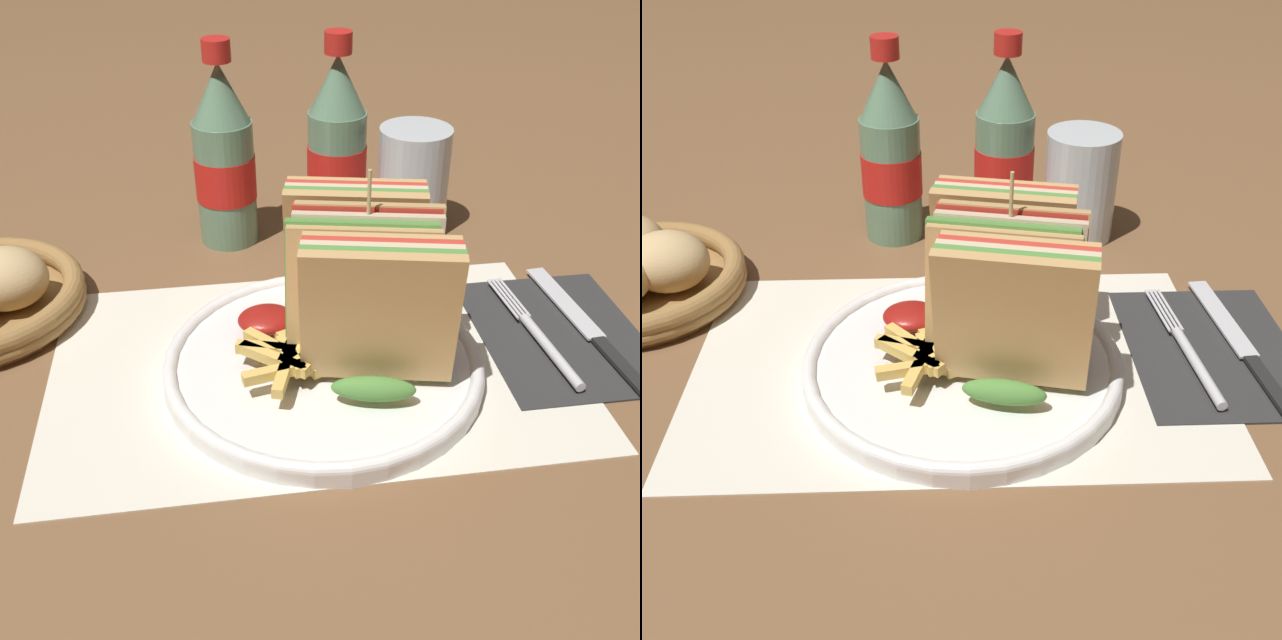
{
  "view_description": "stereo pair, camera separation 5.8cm",
  "coord_description": "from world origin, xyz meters",
  "views": [
    {
      "loc": [
        -0.11,
        -0.52,
        0.4
      ],
      "look_at": [
        -0.03,
        -0.0,
        0.04
      ],
      "focal_mm": 42.0,
      "sensor_mm": 36.0,
      "label": 1
    },
    {
      "loc": [
        -0.05,
        -0.52,
        0.4
      ],
      "look_at": [
        -0.03,
        -0.0,
        0.04
      ],
      "focal_mm": 42.0,
      "sensor_mm": 36.0,
      "label": 2
    }
  ],
  "objects": [
    {
      "name": "ground_plane",
      "position": [
        0.0,
        0.0,
        0.0
      ],
      "size": [
        4.0,
        4.0,
        0.0
      ],
      "primitive_type": "plane",
      "color": "brown"
    },
    {
      "name": "placemat",
      "position": [
        -0.04,
        -0.01,
        0.0
      ],
      "size": [
        0.45,
        0.29,
        0.0
      ],
      "color": "silver",
      "rests_on": "ground_plane"
    },
    {
      "name": "plate_main",
      "position": [
        -0.03,
        -0.02,
        0.01
      ],
      "size": [
        0.27,
        0.27,
        0.02
      ],
      "color": "white",
      "rests_on": "ground_plane"
    },
    {
      "name": "club_sandwich",
      "position": [
        0.01,
        -0.0,
        0.08
      ],
      "size": [
        0.13,
        0.2,
        0.16
      ],
      "color": "tan",
      "rests_on": "plate_main"
    },
    {
      "name": "fries_pile",
      "position": [
        -0.06,
        -0.03,
        0.03
      ],
      "size": [
        0.08,
        0.1,
        0.02
      ],
      "color": "#E0B756",
      "rests_on": "plate_main"
    },
    {
      "name": "ketchup_blob",
      "position": [
        -0.07,
        0.02,
        0.03
      ],
      "size": [
        0.05,
        0.04,
        0.02
      ],
      "color": "maroon",
      "rests_on": "plate_main"
    },
    {
      "name": "napkin",
      "position": [
        0.19,
        0.0,
        0.0
      ],
      "size": [
        0.15,
        0.19,
        0.0
      ],
      "color": "#2D2D2D",
      "rests_on": "ground_plane"
    },
    {
      "name": "fork",
      "position": [
        0.17,
        -0.01,
        0.01
      ],
      "size": [
        0.03,
        0.17,
        0.01
      ],
      "rotation": [
        0.0,
        0.0,
        0.08
      ],
      "color": "silver",
      "rests_on": "napkin"
    },
    {
      "name": "knife",
      "position": [
        0.22,
        -0.0,
        0.01
      ],
      "size": [
        0.03,
        0.21,
        0.0
      ],
      "rotation": [
        0.0,
        0.0,
        0.08
      ],
      "color": "black",
      "rests_on": "napkin"
    },
    {
      "name": "coke_bottle_near",
      "position": [
        -0.1,
        0.23,
        0.09
      ],
      "size": [
        0.06,
        0.06,
        0.22
      ],
      "color": "slate",
      "rests_on": "ground_plane"
    },
    {
      "name": "coke_bottle_far",
      "position": [
        0.03,
        0.24,
        0.09
      ],
      "size": [
        0.06,
        0.06,
        0.22
      ],
      "color": "slate",
      "rests_on": "ground_plane"
    },
    {
      "name": "glass_near",
      "position": [
        0.11,
        0.22,
        0.05
      ],
      "size": [
        0.08,
        0.08,
        0.12
      ],
      "color": "silver",
      "rests_on": "ground_plane"
    }
  ]
}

